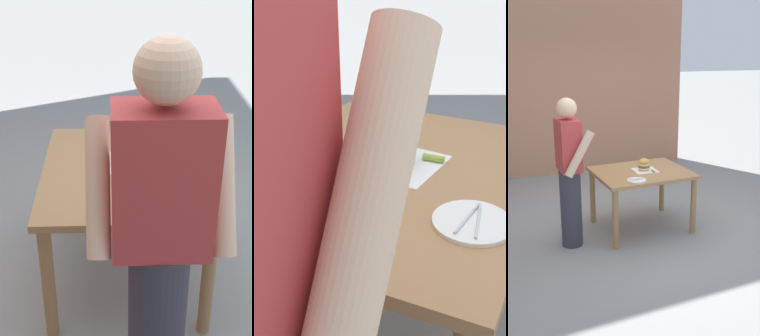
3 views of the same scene
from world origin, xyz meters
The scene contains 6 objects.
ground_plane centered at (0.00, 0.00, 0.00)m, with size 80.00×80.00×0.00m, color gray.
patio_table centered at (0.00, 0.00, 0.64)m, with size 0.94×1.13×0.75m.
serving_paper centered at (0.00, -0.05, 0.75)m, with size 0.28×0.28×0.00m, color white.
sandwich centered at (0.01, -0.04, 0.83)m, with size 0.15×0.15×0.18m.
pickle_spear centered at (-0.11, -0.11, 0.77)m, with size 0.02×0.02×0.07m, color #8EA83D.
side_plate_with_forks centered at (-0.33, 0.21, 0.76)m, with size 0.22×0.22×0.02m.
Camera 2 is at (-0.55, 1.29, 1.45)m, focal length 50.00 mm.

